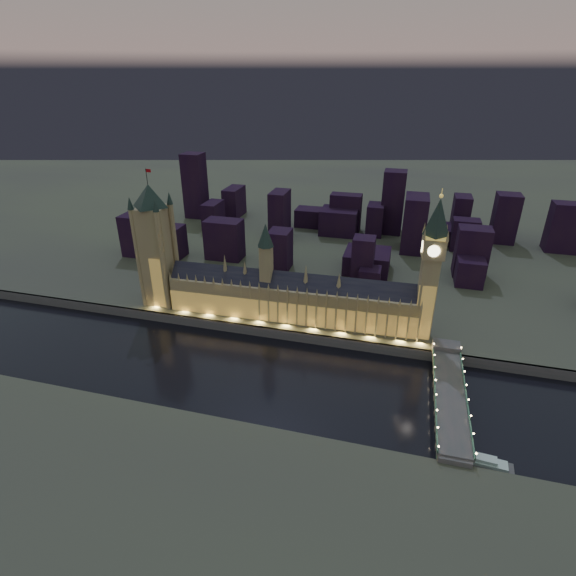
% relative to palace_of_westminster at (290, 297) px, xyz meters
% --- Properties ---
extents(ground_plane, '(2000.00, 2000.00, 0.00)m').
position_rel_palace_of_westminster_xyz_m(ground_plane, '(-4.51, -61.74, -26.37)').
color(ground_plane, black).
rests_on(ground_plane, ground).
extents(north_bank, '(2000.00, 960.00, 8.00)m').
position_rel_palace_of_westminster_xyz_m(north_bank, '(-4.51, 458.26, -22.37)').
color(north_bank, '#3B3639').
rests_on(north_bank, ground).
extents(embankment_wall, '(2000.00, 2.50, 8.00)m').
position_rel_palace_of_westminster_xyz_m(embankment_wall, '(-4.51, -20.74, -22.37)').
color(embankment_wall, '#44494B').
rests_on(embankment_wall, ground).
extents(palace_of_westminster, '(202.00, 25.18, 78.00)m').
position_rel_palace_of_westminster_xyz_m(palace_of_westminster, '(0.00, 0.00, 0.00)').
color(palace_of_westminster, '#96775B').
rests_on(palace_of_westminster, north_bank).
extents(victoria_tower, '(31.68, 31.68, 114.16)m').
position_rel_palace_of_westminster_xyz_m(victoria_tower, '(-114.51, 0.17, 38.12)').
color(victoria_tower, '#96775B').
rests_on(victoria_tower, north_bank).
extents(elizabeth_tower, '(18.00, 18.00, 112.41)m').
position_rel_palace_of_westminster_xyz_m(elizabeth_tower, '(103.49, 0.18, 44.37)').
color(elizabeth_tower, '#96775B').
rests_on(elizabeth_tower, north_bank).
extents(westminster_bridge, '(19.34, 113.00, 15.90)m').
position_rel_palace_of_westminster_xyz_m(westminster_bridge, '(121.31, -65.19, -20.39)').
color(westminster_bridge, '#44494B').
rests_on(westminster_bridge, ground).
extents(river_boat, '(38.26, 11.67, 4.50)m').
position_rel_palace_of_westminster_xyz_m(river_boat, '(133.83, -111.89, -24.81)').
color(river_boat, '#44494B').
rests_on(river_boat, ground).
extents(city_backdrop, '(486.09, 215.63, 84.50)m').
position_rel_palace_of_westminster_xyz_m(city_backdrop, '(24.72, 184.73, 4.89)').
color(city_backdrop, black).
rests_on(city_backdrop, north_bank).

